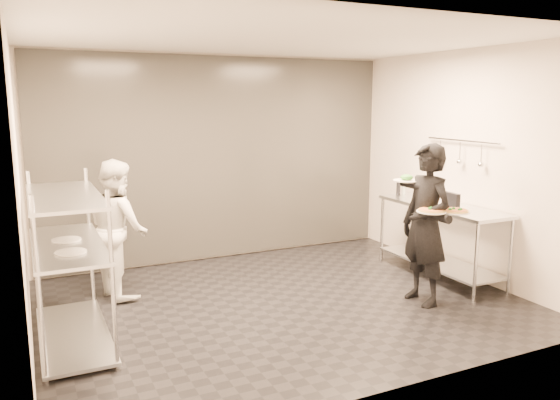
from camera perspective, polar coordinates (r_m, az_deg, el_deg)
name	(u,v)px	position (r m, az deg, el deg)	size (l,w,h in m)	color
room_shell	(242,165)	(6.80, -4.00, 3.72)	(5.00, 4.00, 2.80)	black
pass_rack	(69,259)	(5.31, -21.22, -5.81)	(0.60, 1.60, 1.50)	silver
prep_counter	(441,228)	(7.07, 16.46, -2.80)	(0.60, 1.80, 0.92)	silver
utensil_rail	(460,153)	(7.10, 18.34, 4.69)	(0.07, 1.20, 0.31)	silver
waiter	(426,225)	(6.05, 14.99, -2.51)	(0.64, 0.42, 1.74)	black
chef	(118,228)	(6.38, -16.57, -2.82)	(0.75, 0.59, 1.55)	white
pizza_plate_near	(431,211)	(5.83, 15.55, -1.08)	(0.31, 0.31, 0.05)	silver
pizza_plate_far	(455,211)	(5.94, 17.81, -1.09)	(0.31, 0.31, 0.05)	silver
salad_plate	(407,179)	(6.12, 13.09, 2.16)	(0.29, 0.29, 0.07)	silver
pos_monitor	(451,201)	(6.72, 17.41, -0.10)	(0.06, 0.28, 0.20)	black
bottle_green	(431,195)	(7.05, 15.45, 0.55)	(0.06, 0.06, 0.21)	#93A093
bottle_clear	(404,188)	(7.62, 12.83, 1.26)	(0.05, 0.05, 0.18)	#93A093
bottle_dark	(398,188)	(7.57, 12.27, 1.23)	(0.05, 0.05, 0.19)	black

